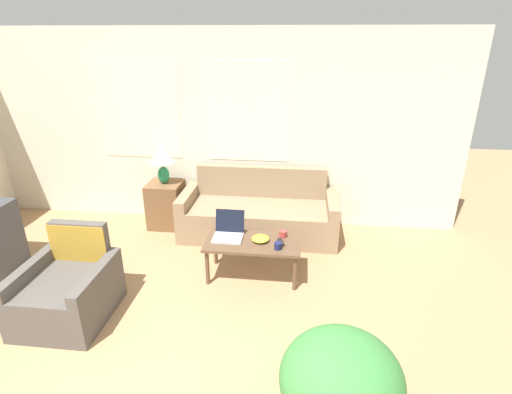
{
  "coord_description": "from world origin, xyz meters",
  "views": [
    {
      "loc": [
        1.35,
        -1.58,
        2.51
      ],
      "look_at": [
        0.86,
        2.66,
        0.75
      ],
      "focal_mm": 28.0,
      "sensor_mm": 36.0,
      "label": 1
    }
  ],
  "objects_px": {
    "armchair": "(69,291)",
    "table_lamp": "(162,158)",
    "cup_navy": "(278,246)",
    "couch": "(259,215)",
    "potted_plant": "(341,382)",
    "cup_yellow": "(283,234)",
    "tv_remote": "(281,242)",
    "coffee_table": "(253,245)",
    "laptop": "(229,231)",
    "snack_bowl": "(260,239)"
  },
  "relations": [
    {
      "from": "tv_remote",
      "to": "potted_plant",
      "type": "distance_m",
      "value": 1.88
    },
    {
      "from": "armchair",
      "to": "snack_bowl",
      "type": "xyz_separation_m",
      "value": [
        1.73,
        0.85,
        0.21
      ]
    },
    {
      "from": "armchair",
      "to": "couch",
      "type": "bearing_deg",
      "value": 49.57
    },
    {
      "from": "table_lamp",
      "to": "cup_navy",
      "type": "distance_m",
      "value": 2.12
    },
    {
      "from": "armchair",
      "to": "table_lamp",
      "type": "distance_m",
      "value": 2.12
    },
    {
      "from": "cup_navy",
      "to": "potted_plant",
      "type": "height_order",
      "value": "potted_plant"
    },
    {
      "from": "cup_yellow",
      "to": "tv_remote",
      "type": "height_order",
      "value": "cup_yellow"
    },
    {
      "from": "table_lamp",
      "to": "coffee_table",
      "type": "distance_m",
      "value": 1.86
    },
    {
      "from": "cup_navy",
      "to": "tv_remote",
      "type": "xyz_separation_m",
      "value": [
        0.02,
        0.13,
        -0.03
      ]
    },
    {
      "from": "table_lamp",
      "to": "laptop",
      "type": "xyz_separation_m",
      "value": [
        1.07,
        -1.04,
        -0.49
      ]
    },
    {
      "from": "cup_navy",
      "to": "table_lamp",
      "type": "bearing_deg",
      "value": 142.24
    },
    {
      "from": "couch",
      "to": "snack_bowl",
      "type": "bearing_deg",
      "value": -82.93
    },
    {
      "from": "cup_navy",
      "to": "potted_plant",
      "type": "distance_m",
      "value": 1.76
    },
    {
      "from": "tv_remote",
      "to": "table_lamp",
      "type": "bearing_deg",
      "value": 145.61
    },
    {
      "from": "couch",
      "to": "coffee_table",
      "type": "distance_m",
      "value": 1.05
    },
    {
      "from": "potted_plant",
      "to": "coffee_table",
      "type": "bearing_deg",
      "value": 113.36
    },
    {
      "from": "couch",
      "to": "coffee_table",
      "type": "height_order",
      "value": "couch"
    },
    {
      "from": "couch",
      "to": "cup_navy",
      "type": "distance_m",
      "value": 1.23
    },
    {
      "from": "cup_yellow",
      "to": "potted_plant",
      "type": "distance_m",
      "value": 2.02
    },
    {
      "from": "laptop",
      "to": "couch",
      "type": "bearing_deg",
      "value": 76.31
    },
    {
      "from": "tv_remote",
      "to": "potted_plant",
      "type": "bearing_deg",
      "value": -75.06
    },
    {
      "from": "table_lamp",
      "to": "cup_navy",
      "type": "height_order",
      "value": "table_lamp"
    },
    {
      "from": "armchair",
      "to": "laptop",
      "type": "height_order",
      "value": "armchair"
    },
    {
      "from": "armchair",
      "to": "potted_plant",
      "type": "relative_size",
      "value": 1.06
    },
    {
      "from": "armchair",
      "to": "cup_navy",
      "type": "relative_size",
      "value": 10.52
    },
    {
      "from": "couch",
      "to": "armchair",
      "type": "distance_m",
      "value": 2.47
    },
    {
      "from": "couch",
      "to": "tv_remote",
      "type": "bearing_deg",
      "value": -71.46
    },
    {
      "from": "potted_plant",
      "to": "table_lamp",
      "type": "bearing_deg",
      "value": 125.92
    },
    {
      "from": "table_lamp",
      "to": "cup_yellow",
      "type": "bearing_deg",
      "value": -30.7
    },
    {
      "from": "cup_yellow",
      "to": "potted_plant",
      "type": "xyz_separation_m",
      "value": [
        0.47,
        -1.96,
        -0.01
      ]
    },
    {
      "from": "table_lamp",
      "to": "cup_yellow",
      "type": "xyz_separation_m",
      "value": [
        1.66,
        -0.99,
        -0.51
      ]
    },
    {
      "from": "laptop",
      "to": "snack_bowl",
      "type": "bearing_deg",
      "value": -10.72
    },
    {
      "from": "table_lamp",
      "to": "laptop",
      "type": "relative_size",
      "value": 1.61
    },
    {
      "from": "laptop",
      "to": "table_lamp",
      "type": "bearing_deg",
      "value": 135.66
    },
    {
      "from": "couch",
      "to": "potted_plant",
      "type": "distance_m",
      "value": 2.98
    },
    {
      "from": "snack_bowl",
      "to": "potted_plant",
      "type": "height_order",
      "value": "potted_plant"
    },
    {
      "from": "tv_remote",
      "to": "snack_bowl",
      "type": "bearing_deg",
      "value": 175.57
    },
    {
      "from": "cup_yellow",
      "to": "tv_remote",
      "type": "distance_m",
      "value": 0.14
    },
    {
      "from": "coffee_table",
      "to": "cup_yellow",
      "type": "bearing_deg",
      "value": 24.02
    },
    {
      "from": "couch",
      "to": "table_lamp",
      "type": "height_order",
      "value": "table_lamp"
    },
    {
      "from": "cup_navy",
      "to": "tv_remote",
      "type": "bearing_deg",
      "value": 79.83
    },
    {
      "from": "cup_yellow",
      "to": "couch",
      "type": "bearing_deg",
      "value": 111.97
    },
    {
      "from": "table_lamp",
      "to": "tv_remote",
      "type": "height_order",
      "value": "table_lamp"
    },
    {
      "from": "coffee_table",
      "to": "tv_remote",
      "type": "relative_size",
      "value": 6.58
    },
    {
      "from": "laptop",
      "to": "cup_navy",
      "type": "bearing_deg",
      "value": -21.15
    },
    {
      "from": "couch",
      "to": "potted_plant",
      "type": "relative_size",
      "value": 2.58
    },
    {
      "from": "table_lamp",
      "to": "cup_navy",
      "type": "bearing_deg",
      "value": -37.76
    },
    {
      "from": "coffee_table",
      "to": "tv_remote",
      "type": "height_order",
      "value": "tv_remote"
    },
    {
      "from": "armchair",
      "to": "table_lamp",
      "type": "xyz_separation_m",
      "value": [
        0.3,
        1.97,
        0.73
      ]
    },
    {
      "from": "potted_plant",
      "to": "couch",
      "type": "bearing_deg",
      "value": 106.26
    }
  ]
}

